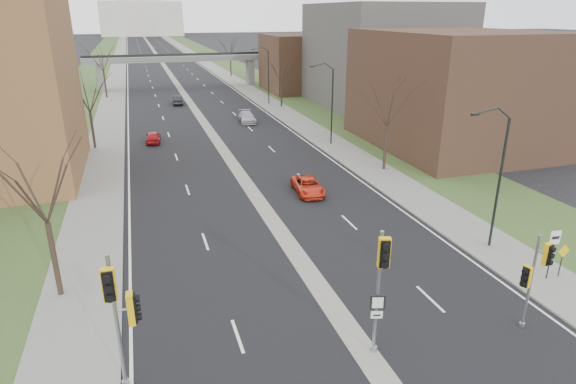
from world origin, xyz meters
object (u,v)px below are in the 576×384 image
car_left_near (153,137)px  car_right_near (308,186)px  signal_pole_median (381,274)px  signal_pole_left (120,305)px  speed_limit_sign (553,246)px  signal_pole_right (535,271)px  warning_sign (562,256)px  car_left_far (178,100)px  car_right_mid (247,117)px

car_left_near → car_right_near: bearing=123.4°
signal_pole_median → car_left_near: bearing=116.3°
signal_pole_left → car_right_near: (13.83, 18.26, -3.14)m
signal_pole_median → speed_limit_sign: bearing=29.2°
signal_pole_left → signal_pole_right: (17.29, -1.56, -0.70)m
signal_pole_median → warning_sign: 13.13m
car_left_near → signal_pole_median: bearing=105.1°
speed_limit_sign → warning_sign: bearing=5.2°
car_left_far → car_right_mid: size_ratio=0.88×
car_left_far → signal_pole_right: bearing=102.2°
car_right_near → car_right_mid: size_ratio=0.93×
car_right_near → car_left_near: bearing=123.7°
signal_pole_right → warning_sign: 6.32m
speed_limit_sign → car_left_far: bearing=108.5°
warning_sign → signal_pole_left: bearing=-175.8°
speed_limit_sign → car_left_far: 62.20m
signal_pole_left → warning_sign: signal_pole_left is taller
signal_pole_left → car_right_near: 23.12m
signal_pole_right → speed_limit_sign: 5.50m
car_right_near → signal_pole_right: bearing=-75.0°
car_left_far → car_right_near: car_left_far is taller
signal_pole_left → car_left_far: (7.60, 62.18, -3.07)m
speed_limit_sign → signal_pole_left: bearing=-170.4°
signal_pole_right → speed_limit_sign: signal_pole_right is taller
signal_pole_right → warning_sign: (5.20, 3.17, -1.70)m
car_right_mid → signal_pole_left: bearing=-103.6°
signal_pole_right → car_left_far: size_ratio=1.11×
speed_limit_sign → car_right_near: speed_limit_sign is taller
signal_pole_median → car_right_near: (3.91, 19.40, -3.35)m
signal_pole_left → signal_pole_right: 17.38m
speed_limit_sign → car_right_mid: speed_limit_sign is taller
signal_pole_left → car_left_far: size_ratio=1.37×
signal_pole_right → car_right_near: (-3.46, 19.82, -2.45)m
signal_pole_right → car_left_far: bearing=82.3°
signal_pole_left → speed_limit_sign: signal_pole_left is taller
signal_pole_median → warning_sign: signal_pole_median is taller
car_left_far → car_right_near: bearing=101.7°
signal_pole_median → car_left_near: (-7.21, 39.81, -3.33)m
signal_pole_median → car_right_mid: bearing=99.8°
signal_pole_left → car_left_far: signal_pole_left is taller
signal_pole_right → warning_sign: signal_pole_right is taller
signal_pole_right → car_left_near: 42.86m
signal_pole_median → car_right_mid: (5.18, 46.96, -3.28)m
car_right_mid → car_left_near: bearing=-145.3°
signal_pole_right → speed_limit_sign: bearing=19.5°
car_left_far → signal_pole_median: bearing=95.7°
car_left_far → speed_limit_sign: bearing=106.7°
signal_pole_left → car_right_near: size_ratio=1.28×
car_left_far → car_right_mid: bearing=118.2°
signal_pole_median → speed_limit_sign: 12.22m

